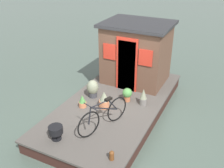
{
  "coord_description": "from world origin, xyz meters",
  "views": [
    {
      "loc": [
        -6.27,
        -3.0,
        4.59
      ],
      "look_at": [
        -0.2,
        0.0,
        1.12
      ],
      "focal_mm": 41.84,
      "sensor_mm": 36.0,
      "label": 1
    }
  ],
  "objects_px": {
    "potted_plant_ivy": "(104,100)",
    "charcoal_grill": "(56,130)",
    "houseboat_cabin": "(136,52)",
    "potted_plant_lavender": "(82,101)",
    "potted_plant_mint": "(143,97)",
    "mooring_bollard": "(112,155)",
    "bicycle": "(104,115)",
    "potted_plant_fern": "(127,94)",
    "potted_plant_sage": "(93,88)"
  },
  "relations": [
    {
      "from": "mooring_bollard",
      "to": "houseboat_cabin",
      "type": "bearing_deg",
      "value": 14.49
    },
    {
      "from": "potted_plant_ivy",
      "to": "potted_plant_lavender",
      "type": "bearing_deg",
      "value": 113.97
    },
    {
      "from": "bicycle",
      "to": "charcoal_grill",
      "type": "xyz_separation_m",
      "value": [
        -0.93,
        0.83,
        -0.12
      ]
    },
    {
      "from": "bicycle",
      "to": "charcoal_grill",
      "type": "bearing_deg",
      "value": 138.39
    },
    {
      "from": "potted_plant_ivy",
      "to": "potted_plant_fern",
      "type": "height_order",
      "value": "potted_plant_ivy"
    },
    {
      "from": "potted_plant_sage",
      "to": "potted_plant_fern",
      "type": "bearing_deg",
      "value": -77.11
    },
    {
      "from": "houseboat_cabin",
      "to": "potted_plant_ivy",
      "type": "distance_m",
      "value": 2.28
    },
    {
      "from": "bicycle",
      "to": "potted_plant_fern",
      "type": "bearing_deg",
      "value": -0.23
    },
    {
      "from": "potted_plant_fern",
      "to": "charcoal_grill",
      "type": "relative_size",
      "value": 1.16
    },
    {
      "from": "houseboat_cabin",
      "to": "mooring_bollard",
      "type": "xyz_separation_m",
      "value": [
        -4.0,
        -1.03,
        -0.93
      ]
    },
    {
      "from": "potted_plant_lavender",
      "to": "potted_plant_sage",
      "type": "bearing_deg",
      "value": 2.3
    },
    {
      "from": "bicycle",
      "to": "potted_plant_lavender",
      "type": "distance_m",
      "value": 1.24
    },
    {
      "from": "houseboat_cabin",
      "to": "mooring_bollard",
      "type": "bearing_deg",
      "value": -165.51
    },
    {
      "from": "bicycle",
      "to": "potted_plant_lavender",
      "type": "xyz_separation_m",
      "value": [
        0.63,
        1.05,
        -0.2
      ]
    },
    {
      "from": "bicycle",
      "to": "potted_plant_ivy",
      "type": "bearing_deg",
      "value": 27.19
    },
    {
      "from": "houseboat_cabin",
      "to": "charcoal_grill",
      "type": "bearing_deg",
      "value": 172.64
    },
    {
      "from": "potted_plant_ivy",
      "to": "mooring_bollard",
      "type": "xyz_separation_m",
      "value": [
        -1.86,
        -1.18,
        -0.12
      ]
    },
    {
      "from": "potted_plant_fern",
      "to": "potted_plant_ivy",
      "type": "bearing_deg",
      "value": 144.19
    },
    {
      "from": "houseboat_cabin",
      "to": "potted_plant_lavender",
      "type": "distance_m",
      "value": 2.65
    },
    {
      "from": "houseboat_cabin",
      "to": "potted_plant_sage",
      "type": "height_order",
      "value": "houseboat_cabin"
    },
    {
      "from": "potted_plant_mint",
      "to": "potted_plant_ivy",
      "type": "bearing_deg",
      "value": 124.16
    },
    {
      "from": "potted_plant_ivy",
      "to": "charcoal_grill",
      "type": "distance_m",
      "value": 1.87
    },
    {
      "from": "potted_plant_mint",
      "to": "mooring_bollard",
      "type": "distance_m",
      "value": 2.54
    },
    {
      "from": "potted_plant_ivy",
      "to": "potted_plant_mint",
      "type": "distance_m",
      "value": 1.19
    },
    {
      "from": "bicycle",
      "to": "potted_plant_mint",
      "type": "xyz_separation_m",
      "value": [
        1.56,
        -0.52,
        -0.14
      ]
    },
    {
      "from": "bicycle",
      "to": "potted_plant_lavender",
      "type": "relative_size",
      "value": 4.14
    },
    {
      "from": "charcoal_grill",
      "to": "mooring_bollard",
      "type": "relative_size",
      "value": 1.57
    },
    {
      "from": "houseboat_cabin",
      "to": "potted_plant_mint",
      "type": "relative_size",
      "value": 4.28
    },
    {
      "from": "charcoal_grill",
      "to": "mooring_bollard",
      "type": "bearing_deg",
      "value": -91.34
    },
    {
      "from": "bicycle",
      "to": "charcoal_grill",
      "type": "relative_size",
      "value": 4.35
    },
    {
      "from": "houseboat_cabin",
      "to": "mooring_bollard",
      "type": "height_order",
      "value": "houseboat_cabin"
    },
    {
      "from": "potted_plant_sage",
      "to": "charcoal_grill",
      "type": "height_order",
      "value": "potted_plant_sage"
    },
    {
      "from": "potted_plant_ivy",
      "to": "potted_plant_lavender",
      "type": "relative_size",
      "value": 1.36
    },
    {
      "from": "potted_plant_lavender",
      "to": "charcoal_grill",
      "type": "relative_size",
      "value": 1.05
    },
    {
      "from": "potted_plant_fern",
      "to": "charcoal_grill",
      "type": "bearing_deg",
      "value": 161.34
    },
    {
      "from": "potted_plant_sage",
      "to": "charcoal_grill",
      "type": "bearing_deg",
      "value": -173.69
    },
    {
      "from": "bicycle",
      "to": "potted_plant_sage",
      "type": "height_order",
      "value": "bicycle"
    },
    {
      "from": "potted_plant_fern",
      "to": "charcoal_grill",
      "type": "xyz_separation_m",
      "value": [
        -2.47,
        0.84,
        0.02
      ]
    },
    {
      "from": "potted_plant_sage",
      "to": "potted_plant_fern",
      "type": "relative_size",
      "value": 1.34
    },
    {
      "from": "potted_plant_ivy",
      "to": "potted_plant_fern",
      "type": "bearing_deg",
      "value": -35.81
    },
    {
      "from": "potted_plant_lavender",
      "to": "charcoal_grill",
      "type": "distance_m",
      "value": 1.58
    },
    {
      "from": "potted_plant_mint",
      "to": "mooring_bollard",
      "type": "height_order",
      "value": "potted_plant_mint"
    },
    {
      "from": "potted_plant_sage",
      "to": "mooring_bollard",
      "type": "relative_size",
      "value": 2.44
    },
    {
      "from": "houseboat_cabin",
      "to": "potted_plant_mint",
      "type": "bearing_deg",
      "value": -150.26
    },
    {
      "from": "charcoal_grill",
      "to": "potted_plant_ivy",
      "type": "bearing_deg",
      "value": -11.43
    },
    {
      "from": "houseboat_cabin",
      "to": "potted_plant_fern",
      "type": "xyz_separation_m",
      "value": [
        -1.49,
        -0.32,
        -0.81
      ]
    },
    {
      "from": "houseboat_cabin",
      "to": "potted_plant_mint",
      "type": "distance_m",
      "value": 1.87
    },
    {
      "from": "houseboat_cabin",
      "to": "potted_plant_mint",
      "type": "height_order",
      "value": "houseboat_cabin"
    },
    {
      "from": "bicycle",
      "to": "potted_plant_fern",
      "type": "relative_size",
      "value": 3.76
    },
    {
      "from": "potted_plant_lavender",
      "to": "mooring_bollard",
      "type": "xyz_separation_m",
      "value": [
        -1.6,
        -1.76,
        -0.06
      ]
    }
  ]
}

